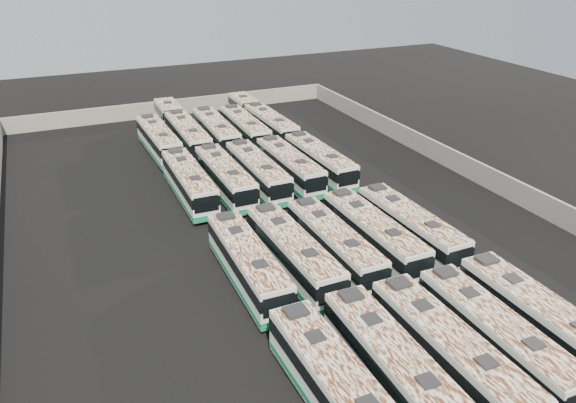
# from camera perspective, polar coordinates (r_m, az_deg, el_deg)

# --- Properties ---
(ground) EXTENTS (140.00, 140.00, 0.00)m
(ground) POSITION_cam_1_polar(r_m,az_deg,el_deg) (49.20, -1.31, -2.18)
(ground) COLOR black
(ground) RESTS_ON ground
(perimeter_wall) EXTENTS (45.20, 73.20, 2.20)m
(perimeter_wall) POSITION_cam_1_polar(r_m,az_deg,el_deg) (48.70, -1.32, -1.03)
(perimeter_wall) COLOR gray
(perimeter_wall) RESTS_ON ground
(bus_front_far_left) EXTENTS (2.76, 12.18, 3.42)m
(bus_front_far_left) POSITION_cam_1_polar(r_m,az_deg,el_deg) (30.27, 5.15, -18.55)
(bus_front_far_left) COLOR silver
(bus_front_far_left) RESTS_ON ground
(bus_front_left) EXTENTS (2.82, 12.21, 3.43)m
(bus_front_left) POSITION_cam_1_polar(r_m,az_deg,el_deg) (31.79, 10.84, -16.42)
(bus_front_left) COLOR silver
(bus_front_left) RESTS_ON ground
(bus_front_center) EXTENTS (2.64, 12.19, 3.43)m
(bus_front_center) POSITION_cam_1_polar(r_m,az_deg,el_deg) (33.47, 16.04, -14.58)
(bus_front_center) COLOR silver
(bus_front_center) RESTS_ON ground
(bus_front_right) EXTENTS (2.68, 11.86, 3.33)m
(bus_front_right) POSITION_cam_1_polar(r_m,az_deg,el_deg) (35.53, 20.34, -12.75)
(bus_front_right) COLOR silver
(bus_front_right) RESTS_ON ground
(bus_front_far_right) EXTENTS (2.64, 12.05, 3.39)m
(bus_front_far_right) POSITION_cam_1_polar(r_m,az_deg,el_deg) (37.75, 24.27, -11.00)
(bus_front_far_right) COLOR silver
(bus_front_far_right) RESTS_ON ground
(bus_midfront_far_left) EXTENTS (2.71, 11.86, 3.33)m
(bus_midfront_far_left) POSITION_cam_1_polar(r_m,az_deg,el_deg) (40.10, -4.11, -6.32)
(bus_midfront_far_left) COLOR silver
(bus_midfront_far_left) RESTS_ON ground
(bus_midfront_left) EXTENTS (2.79, 12.10, 3.40)m
(bus_midfront_left) POSITION_cam_1_polar(r_m,az_deg,el_deg) (41.14, 0.52, -5.32)
(bus_midfront_left) COLOR silver
(bus_midfront_left) RESTS_ON ground
(bus_midfront_center) EXTENTS (2.53, 11.69, 3.29)m
(bus_midfront_center) POSITION_cam_1_polar(r_m,az_deg,el_deg) (42.58, 4.69, -4.36)
(bus_midfront_center) COLOR silver
(bus_midfront_center) RESTS_ON ground
(bus_midfront_right) EXTENTS (2.62, 12.01, 3.38)m
(bus_midfront_right) POSITION_cam_1_polar(r_m,az_deg,el_deg) (44.21, 8.60, -3.32)
(bus_midfront_right) COLOR silver
(bus_midfront_right) RESTS_ON ground
(bus_midfront_far_right) EXTENTS (2.73, 11.85, 3.33)m
(bus_midfront_far_right) POSITION_cam_1_polar(r_m,az_deg,el_deg) (45.91, 12.30, -2.55)
(bus_midfront_far_right) COLOR silver
(bus_midfront_far_right) RESTS_ON ground
(bus_midback_far_left) EXTENTS (2.61, 11.93, 3.36)m
(bus_midback_far_left) POSITION_cam_1_polar(r_m,az_deg,el_deg) (53.79, -10.01, 1.93)
(bus_midback_far_left) COLOR silver
(bus_midback_far_left) RESTS_ON ground
(bus_midback_left) EXTENTS (2.59, 11.94, 3.36)m
(bus_midback_left) POSITION_cam_1_polar(r_m,az_deg,el_deg) (54.49, -6.42, 2.48)
(bus_midback_left) COLOR silver
(bus_midback_left) RESTS_ON ground
(bus_midback_center) EXTENTS (2.54, 11.92, 3.36)m
(bus_midback_center) POSITION_cam_1_polar(r_m,az_deg,el_deg) (55.48, -3.13, 3.03)
(bus_midback_center) COLOR silver
(bus_midback_center) RESTS_ON ground
(bus_midback_right) EXTENTS (2.64, 11.80, 3.32)m
(bus_midback_right) POSITION_cam_1_polar(r_m,az_deg,el_deg) (56.83, 0.17, 3.60)
(bus_midback_right) COLOR silver
(bus_midback_right) RESTS_ON ground
(bus_midback_far_right) EXTENTS (2.72, 11.84, 3.32)m
(bus_midback_far_right) POSITION_cam_1_polar(r_m,az_deg,el_deg) (58.26, 3.22, 4.12)
(bus_midback_far_right) COLOR silver
(bus_midback_far_right) RESTS_ON ground
(bus_back_far_left) EXTENTS (2.82, 11.94, 3.35)m
(bus_back_far_left) POSITION_cam_1_polar(r_m,az_deg,el_deg) (66.03, -12.99, 6.09)
(bus_back_far_left) COLOR silver
(bus_back_far_left) RESTS_ON ground
(bus_back_left) EXTENTS (2.77, 19.09, 3.46)m
(bus_back_left) POSITION_cam_1_polar(r_m,az_deg,el_deg) (69.66, -10.81, 7.34)
(bus_back_left) COLOR silver
(bus_back_left) RESTS_ON ground
(bus_back_center) EXTENTS (2.86, 12.23, 3.43)m
(bus_back_center) POSITION_cam_1_polar(r_m,az_deg,el_deg) (67.61, -7.32, 7.02)
(bus_back_center) COLOR silver
(bus_back_center) RESTS_ON ground
(bus_back_right) EXTENTS (2.75, 12.02, 3.37)m
(bus_back_right) POSITION_cam_1_polar(r_m,az_deg,el_deg) (68.50, -4.42, 7.37)
(bus_back_right) COLOR silver
(bus_back_right) RESTS_ON ground
(bus_back_far_right) EXTENTS (2.72, 18.22, 3.30)m
(bus_back_far_right) POSITION_cam_1_polar(r_m,az_deg,el_deg) (72.46, -2.75, 8.39)
(bus_back_far_right) COLOR silver
(bus_back_far_right) RESTS_ON ground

